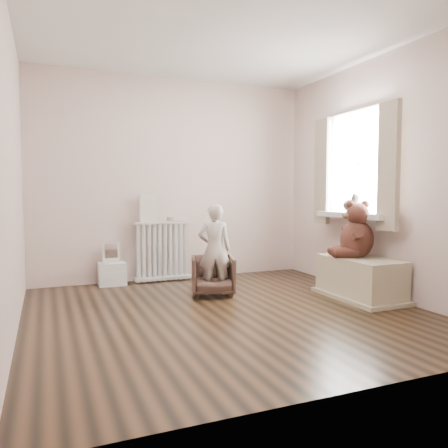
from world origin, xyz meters
name	(u,v)px	position (x,y,z in m)	size (l,w,h in m)	color
floor	(227,312)	(0.00, 0.00, 0.00)	(3.60, 3.60, 0.01)	black
ceiling	(228,29)	(0.00, 0.00, 2.60)	(3.60, 3.60, 0.01)	white
back_wall	(174,179)	(0.00, 1.80, 1.30)	(3.60, 0.02, 2.60)	beige
front_wall	(356,159)	(0.00, -1.80, 1.30)	(3.60, 0.02, 2.60)	beige
left_wall	(11,169)	(-1.80, 0.00, 1.30)	(0.02, 3.60, 2.60)	beige
right_wall	(381,176)	(1.80, 0.00, 1.30)	(0.02, 3.60, 2.60)	beige
window	(360,164)	(1.76, 0.30, 1.45)	(0.03, 0.90, 1.10)	white
window_sill	(352,215)	(1.67, 0.30, 0.87)	(0.22, 1.10, 0.06)	silver
curtain_left	(389,166)	(1.65, -0.27, 1.39)	(0.06, 0.26, 1.30)	#B5A98E
curtain_right	(322,172)	(1.65, 0.87, 1.39)	(0.06, 0.26, 1.30)	#B5A98E
radiator	(162,251)	(-0.20, 1.68, 0.39)	(0.72, 0.14, 0.76)	silver
paper_doll	(148,208)	(-0.37, 1.68, 0.93)	(0.21, 0.02, 0.34)	beige
tin_a	(171,219)	(-0.08, 1.68, 0.79)	(0.09, 0.09, 0.05)	#A59E8C
toy_vanity	(112,263)	(-0.83, 1.65, 0.28)	(0.32, 0.23, 0.51)	silver
armchair	(213,275)	(0.13, 0.71, 0.22)	(0.46, 0.47, 0.43)	#4F372C
child	(215,249)	(0.13, 0.66, 0.51)	(0.36, 0.24, 0.99)	beige
toy_bench	(360,280)	(1.52, -0.03, 0.20)	(0.49, 0.93, 0.44)	beige
teddy_bear	(357,235)	(1.53, 0.04, 0.67)	(0.49, 0.37, 0.60)	#3B1C15
plush_cat	(351,204)	(1.66, 0.32, 1.00)	(0.16, 0.26, 0.22)	#6F645B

